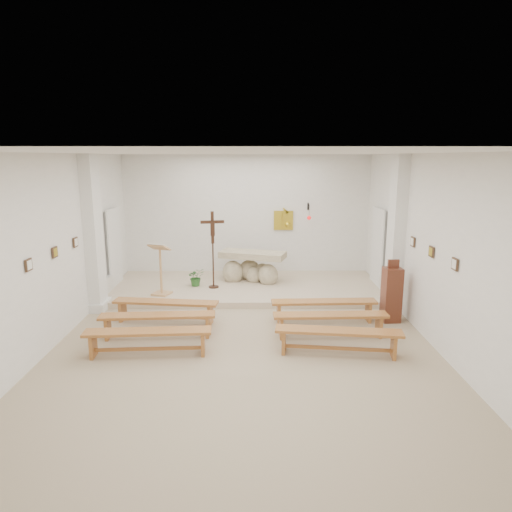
{
  "coord_description": "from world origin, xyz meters",
  "views": [
    {
      "loc": [
        0.17,
        -8.01,
        3.44
      ],
      "look_at": [
        0.24,
        1.6,
        1.34
      ],
      "focal_mm": 32.0,
      "sensor_mm": 36.0,
      "label": 1
    }
  ],
  "objects_px": {
    "bench_right_second": "(330,320)",
    "bench_right_third": "(338,336)",
    "altar": "(252,269)",
    "bench_right_front": "(324,306)",
    "bench_left_third": "(148,337)",
    "bench_left_front": "(166,306)",
    "donation_pedestal": "(391,294)",
    "lectern": "(160,269)",
    "crucifix_stand": "(213,244)",
    "bench_left_second": "(158,320)"
  },
  "relations": [
    {
      "from": "bench_left_third",
      "to": "bench_right_third",
      "type": "xyz_separation_m",
      "value": [
        3.34,
        0.0,
        0.0
      ]
    },
    {
      "from": "bench_left_front",
      "to": "bench_left_second",
      "type": "relative_size",
      "value": 1.0
    },
    {
      "from": "lectern",
      "to": "bench_left_second",
      "type": "height_order",
      "value": "lectern"
    },
    {
      "from": "altar",
      "to": "bench_right_third",
      "type": "xyz_separation_m",
      "value": [
        1.53,
        -4.38,
        -0.14
      ]
    },
    {
      "from": "donation_pedestal",
      "to": "bench_left_front",
      "type": "bearing_deg",
      "value": 176.95
    },
    {
      "from": "donation_pedestal",
      "to": "bench_right_third",
      "type": "xyz_separation_m",
      "value": [
        -1.43,
        -1.7,
        -0.24
      ]
    },
    {
      "from": "bench_right_second",
      "to": "bench_left_third",
      "type": "bearing_deg",
      "value": -167.56
    },
    {
      "from": "altar",
      "to": "bench_right_front",
      "type": "height_order",
      "value": "altar"
    },
    {
      "from": "altar",
      "to": "bench_left_third",
      "type": "xyz_separation_m",
      "value": [
        -1.81,
        -4.38,
        -0.14
      ]
    },
    {
      "from": "altar",
      "to": "donation_pedestal",
      "type": "distance_m",
      "value": 3.99
    },
    {
      "from": "bench_right_front",
      "to": "bench_left_second",
      "type": "bearing_deg",
      "value": -167.89
    },
    {
      "from": "donation_pedestal",
      "to": "bench_right_second",
      "type": "xyz_separation_m",
      "value": [
        -1.43,
        -0.87,
        -0.24
      ]
    },
    {
      "from": "crucifix_stand",
      "to": "bench_right_second",
      "type": "xyz_separation_m",
      "value": [
        2.51,
        -2.93,
        -0.93
      ]
    },
    {
      "from": "lectern",
      "to": "donation_pedestal",
      "type": "xyz_separation_m",
      "value": [
        5.16,
        -1.46,
        -0.2
      ]
    },
    {
      "from": "altar",
      "to": "bench_left_second",
      "type": "relative_size",
      "value": 0.83
    },
    {
      "from": "bench_right_front",
      "to": "bench_right_third",
      "type": "xyz_separation_m",
      "value": [
        0.0,
        -1.66,
        0.0
      ]
    },
    {
      "from": "bench_left_front",
      "to": "bench_left_third",
      "type": "xyz_separation_m",
      "value": [
        0.0,
        -1.66,
        0.0
      ]
    },
    {
      "from": "donation_pedestal",
      "to": "bench_left_front",
      "type": "xyz_separation_m",
      "value": [
        -4.77,
        -0.04,
        -0.24
      ]
    },
    {
      "from": "bench_left_third",
      "to": "donation_pedestal",
      "type": "bearing_deg",
      "value": 16.47
    },
    {
      "from": "lectern",
      "to": "bench_left_second",
      "type": "relative_size",
      "value": 0.58
    },
    {
      "from": "bench_right_front",
      "to": "bench_left_third",
      "type": "relative_size",
      "value": 1.0
    },
    {
      "from": "donation_pedestal",
      "to": "bench_left_front",
      "type": "relative_size",
      "value": 0.6
    },
    {
      "from": "donation_pedestal",
      "to": "bench_left_third",
      "type": "xyz_separation_m",
      "value": [
        -4.77,
        -1.7,
        -0.24
      ]
    },
    {
      "from": "crucifix_stand",
      "to": "bench_right_third",
      "type": "bearing_deg",
      "value": -65.55
    },
    {
      "from": "bench_left_front",
      "to": "bench_right_second",
      "type": "distance_m",
      "value": 3.44
    },
    {
      "from": "lectern",
      "to": "crucifix_stand",
      "type": "bearing_deg",
      "value": 45.19
    },
    {
      "from": "crucifix_stand",
      "to": "bench_left_second",
      "type": "xyz_separation_m",
      "value": [
        -0.83,
        -2.93,
        -0.93
      ]
    },
    {
      "from": "lectern",
      "to": "bench_right_third",
      "type": "relative_size",
      "value": 0.58
    },
    {
      "from": "bench_left_front",
      "to": "bench_right_second",
      "type": "bearing_deg",
      "value": -6.88
    },
    {
      "from": "lectern",
      "to": "bench_left_front",
      "type": "bearing_deg",
      "value": -56.67
    },
    {
      "from": "bench_right_second",
      "to": "bench_right_third",
      "type": "bearing_deg",
      "value": -91.5
    },
    {
      "from": "altar",
      "to": "bench_right_second",
      "type": "xyz_separation_m",
      "value": [
        1.53,
        -3.55,
        -0.14
      ]
    },
    {
      "from": "bench_left_front",
      "to": "bench_right_front",
      "type": "xyz_separation_m",
      "value": [
        3.34,
        0.0,
        0.0
      ]
    },
    {
      "from": "bench_left_second",
      "to": "bench_right_second",
      "type": "distance_m",
      "value": 3.34
    },
    {
      "from": "bench_right_second",
      "to": "bench_right_front",
      "type": "bearing_deg",
      "value": 88.5
    },
    {
      "from": "altar",
      "to": "bench_left_second",
      "type": "xyz_separation_m",
      "value": [
        -1.81,
        -3.55,
        -0.14
      ]
    },
    {
      "from": "bench_left_front",
      "to": "bench_right_third",
      "type": "relative_size",
      "value": 1.0
    },
    {
      "from": "crucifix_stand",
      "to": "bench_left_third",
      "type": "xyz_separation_m",
      "value": [
        -0.83,
        -3.76,
        -0.93
      ]
    },
    {
      "from": "bench_right_second",
      "to": "bench_left_second",
      "type": "bearing_deg",
      "value": 178.5
    },
    {
      "from": "bench_left_front",
      "to": "bench_left_second",
      "type": "xyz_separation_m",
      "value": [
        0.0,
        -0.83,
        0.0
      ]
    },
    {
      "from": "bench_left_second",
      "to": "bench_right_second",
      "type": "height_order",
      "value": "same"
    },
    {
      "from": "bench_left_second",
      "to": "bench_right_third",
      "type": "relative_size",
      "value": 1.0
    },
    {
      "from": "crucifix_stand",
      "to": "bench_left_second",
      "type": "bearing_deg",
      "value": -115.14
    },
    {
      "from": "lectern",
      "to": "bench_left_front",
      "type": "height_order",
      "value": "lectern"
    },
    {
      "from": "lectern",
      "to": "crucifix_stand",
      "type": "distance_m",
      "value": 1.45
    },
    {
      "from": "lectern",
      "to": "crucifix_stand",
      "type": "xyz_separation_m",
      "value": [
        1.22,
        0.61,
        0.49
      ]
    },
    {
      "from": "donation_pedestal",
      "to": "bench_left_second",
      "type": "height_order",
      "value": "donation_pedestal"
    },
    {
      "from": "altar",
      "to": "bench_left_front",
      "type": "height_order",
      "value": "altar"
    },
    {
      "from": "crucifix_stand",
      "to": "bench_right_second",
      "type": "height_order",
      "value": "crucifix_stand"
    },
    {
      "from": "altar",
      "to": "bench_left_front",
      "type": "bearing_deg",
      "value": -106.27
    }
  ]
}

